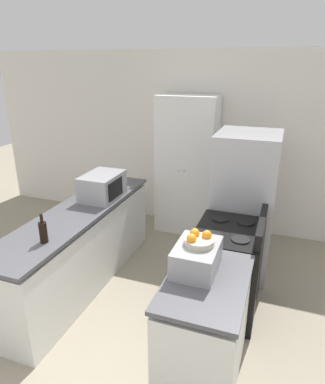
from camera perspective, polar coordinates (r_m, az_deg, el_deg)
wall_back at (r=5.18m, az=5.85°, el=8.24°), size 7.00×0.06×2.60m
counter_left at (r=4.04m, az=-13.47°, el=-9.11°), size 0.60×2.48×0.91m
counter_right at (r=2.92m, az=6.97°, el=-21.88°), size 0.60×0.95×0.91m
pantry_cabinet at (r=5.01m, az=4.05°, el=4.33°), size 0.84×0.50×2.01m
stove at (r=3.60m, az=10.67°, el=-12.41°), size 0.66×0.79×1.07m
refrigerator at (r=4.15m, az=13.35°, el=-1.97°), size 0.72×0.78×1.70m
microwave at (r=4.08m, az=-9.97°, el=0.98°), size 0.39×0.54×0.29m
wine_bottle at (r=3.22m, az=-19.27°, el=-6.26°), size 0.07×0.07×0.27m
toaster_oven at (r=2.68m, az=5.67°, el=-10.82°), size 0.33×0.44×0.21m
fruit_bowl at (r=2.62m, az=6.04°, el=-7.91°), size 0.23×0.23×0.10m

